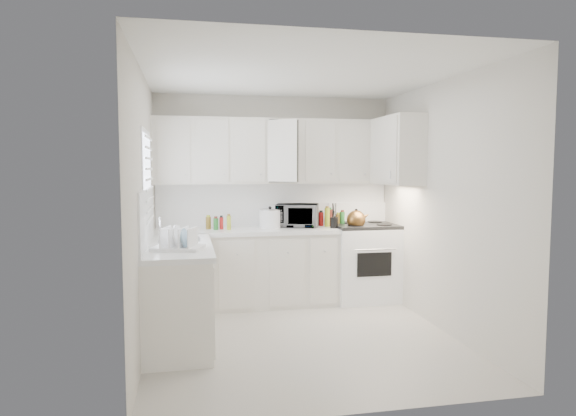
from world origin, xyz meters
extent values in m
plane|color=#BBB5AB|center=(0.00, 0.00, 0.00)|extent=(3.20, 3.20, 0.00)
plane|color=white|center=(0.00, 0.00, 2.60)|extent=(3.20, 3.20, 0.00)
plane|color=beige|center=(0.00, 1.60, 1.30)|extent=(3.00, 0.00, 3.00)
plane|color=beige|center=(0.00, -1.60, 1.30)|extent=(3.00, 0.00, 3.00)
plane|color=beige|center=(-1.50, 0.00, 1.30)|extent=(0.00, 3.20, 3.20)
plane|color=beige|center=(1.50, 0.00, 1.30)|extent=(0.00, 3.20, 3.20)
cube|color=silver|center=(-0.39, 1.29, 0.93)|extent=(2.24, 0.64, 0.05)
cube|color=silver|center=(-1.19, 0.20, 0.93)|extent=(0.64, 1.62, 0.05)
cube|color=silver|center=(0.00, 1.59, 1.23)|extent=(2.98, 0.02, 0.55)
cube|color=silver|center=(-1.49, 0.20, 1.23)|extent=(0.02, 1.60, 0.55)
imported|color=gray|center=(0.26, 1.41, 1.13)|extent=(0.58, 0.43, 0.35)
cylinder|color=white|center=(-0.02, 1.43, 1.08)|extent=(0.12, 0.12, 0.27)
cylinder|color=olive|center=(-0.85, 1.42, 1.02)|extent=(0.06, 0.06, 0.13)
cylinder|color=#256F2A|center=(-0.78, 1.33, 1.02)|extent=(0.06, 0.06, 0.13)
cylinder|color=#B41818|center=(-0.70, 1.42, 1.02)|extent=(0.06, 0.06, 0.13)
cylinder|color=#AFBB2C|center=(-0.62, 1.33, 1.02)|extent=(0.06, 0.06, 0.13)
cylinder|color=#B41818|center=(0.58, 1.46, 1.05)|extent=(0.06, 0.06, 0.19)
cylinder|color=#AFBB2C|center=(0.64, 1.40, 1.05)|extent=(0.06, 0.06, 0.19)
cylinder|color=#5C211A|center=(0.69, 1.46, 1.05)|extent=(0.06, 0.06, 0.19)
cylinder|color=black|center=(0.74, 1.40, 1.05)|extent=(0.06, 0.06, 0.19)
cylinder|color=olive|center=(0.80, 1.46, 1.05)|extent=(0.06, 0.06, 0.19)
cylinder|color=#256F2A|center=(0.85, 1.40, 1.05)|extent=(0.06, 0.06, 0.19)
camera|label=1|loc=(-1.10, -4.83, 1.71)|focal=31.63mm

